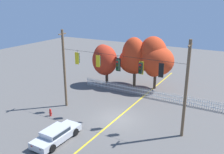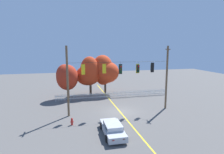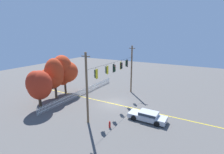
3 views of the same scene
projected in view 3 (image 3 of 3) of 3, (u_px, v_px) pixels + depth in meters
name	position (u px, v px, depth m)	size (l,w,h in m)	color
ground	(114.00, 104.00, 25.26)	(80.00, 80.00, 0.00)	#565451
lane_centerline_stripe	(114.00, 104.00, 25.25)	(0.16, 36.00, 0.01)	gold
signal_support_span	(114.00, 77.00, 24.23)	(12.89, 1.10, 8.26)	brown
traffic_signal_eastbound_side	(96.00, 74.00, 20.10)	(0.43, 0.38, 1.37)	black
traffic_signal_southbound_primary	(107.00, 70.00, 22.20)	(0.43, 0.38, 1.31)	black
traffic_signal_westbound_side	(114.00, 68.00, 23.99)	(0.43, 0.38, 1.50)	black
traffic_signal_northbound_secondary	(121.00, 66.00, 25.89)	(0.43, 0.38, 1.46)	black
traffic_signal_northbound_primary	(127.00, 63.00, 27.45)	(0.43, 0.38, 1.37)	black
white_picket_fence	(82.00, 92.00, 29.02)	(18.11, 0.06, 1.04)	silver
autumn_maple_near_fence	(38.00, 85.00, 22.86)	(3.39, 3.12, 5.44)	#473828
autumn_maple_mid	(52.00, 76.00, 26.61)	(4.12, 3.78, 6.56)	brown
autumn_oak_far_east	(64.00, 71.00, 29.03)	(4.57, 3.87, 6.75)	#473828
parked_car	(148.00, 116.00, 20.24)	(1.89, 4.53, 1.15)	#B7BABF
fire_hydrant	(110.00, 124.00, 18.74)	(0.38, 0.22, 0.77)	red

